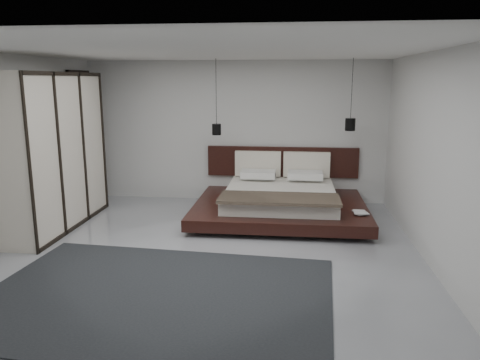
# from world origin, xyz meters

# --- Properties ---
(floor) EXTENTS (6.00, 6.00, 0.00)m
(floor) POSITION_xyz_m (0.00, 0.00, 0.00)
(floor) COLOR #999CA2
(floor) RESTS_ON ground
(ceiling) EXTENTS (6.00, 6.00, 0.00)m
(ceiling) POSITION_xyz_m (0.00, 0.00, 2.80)
(ceiling) COLOR white
(ceiling) RESTS_ON wall_back
(wall_back) EXTENTS (6.00, 0.00, 6.00)m
(wall_back) POSITION_xyz_m (0.00, 3.00, 1.40)
(wall_back) COLOR silver
(wall_back) RESTS_ON floor
(wall_front) EXTENTS (6.00, 0.00, 6.00)m
(wall_front) POSITION_xyz_m (0.00, -3.00, 1.40)
(wall_front) COLOR silver
(wall_front) RESTS_ON floor
(wall_left) EXTENTS (0.00, 6.00, 6.00)m
(wall_left) POSITION_xyz_m (-3.00, 0.00, 1.40)
(wall_left) COLOR silver
(wall_left) RESTS_ON floor
(wall_right) EXTENTS (0.00, 6.00, 6.00)m
(wall_right) POSITION_xyz_m (3.00, 0.00, 1.40)
(wall_right) COLOR silver
(wall_right) RESTS_ON floor
(lattice_screen) EXTENTS (0.05, 0.90, 2.60)m
(lattice_screen) POSITION_xyz_m (-2.95, 2.45, 1.30)
(lattice_screen) COLOR black
(lattice_screen) RESTS_ON floor
(bed) EXTENTS (3.00, 2.48, 1.11)m
(bed) POSITION_xyz_m (0.96, 1.90, 0.30)
(bed) COLOR black
(bed) RESTS_ON floor
(book_lower) EXTENTS (0.26, 0.32, 0.03)m
(book_lower) POSITION_xyz_m (2.20, 1.21, 0.29)
(book_lower) COLOR #99724C
(book_lower) RESTS_ON bed
(book_upper) EXTENTS (0.20, 0.27, 0.02)m
(book_upper) POSITION_xyz_m (2.18, 1.18, 0.31)
(book_upper) COLOR #99724C
(book_upper) RESTS_ON book_lower
(pendant_left) EXTENTS (0.17, 0.17, 1.40)m
(pendant_left) POSITION_xyz_m (-0.27, 2.39, 1.51)
(pendant_left) COLOR black
(pendant_left) RESTS_ON ceiling
(pendant_right) EXTENTS (0.18, 0.18, 1.29)m
(pendant_right) POSITION_xyz_m (2.20, 2.39, 1.63)
(pendant_right) COLOR black
(pendant_right) RESTS_ON ceiling
(wardrobe) EXTENTS (0.61, 2.59, 2.54)m
(wardrobe) POSITION_xyz_m (-2.70, 0.88, 1.27)
(wardrobe) COLOR beige
(wardrobe) RESTS_ON floor
(rug) EXTENTS (4.15, 3.10, 0.02)m
(rug) POSITION_xyz_m (-0.35, -1.50, 0.01)
(rug) COLOR black
(rug) RESTS_ON floor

